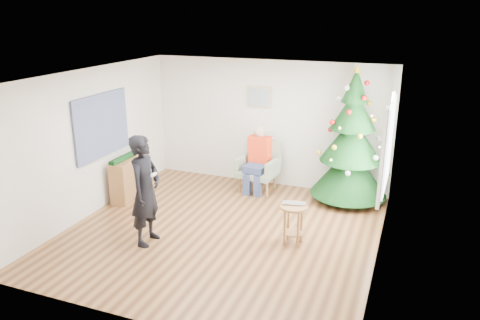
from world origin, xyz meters
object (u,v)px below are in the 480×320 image
at_px(christmas_tree, 352,142).
at_px(armchair, 259,172).
at_px(standing_man, 145,190).
at_px(console, 127,178).
at_px(stool, 293,224).

bearing_deg(christmas_tree, armchair, -177.29).
bearing_deg(standing_man, console, 41.22).
bearing_deg(standing_man, armchair, -19.81).
distance_m(stool, console, 3.61).
xyz_separation_m(armchair, standing_man, (-0.91, -2.79, 0.51)).
relative_size(stool, console, 0.66).
height_order(stool, standing_man, standing_man).
relative_size(stool, standing_man, 0.37).
distance_m(christmas_tree, standing_man, 3.96).
distance_m(armchair, console, 2.63).
xyz_separation_m(stool, standing_man, (-2.17, -0.77, 0.55)).
distance_m(standing_man, console, 2.06).
height_order(armchair, standing_man, standing_man).
xyz_separation_m(christmas_tree, armchair, (-1.80, -0.09, -0.81)).
bearing_deg(christmas_tree, console, -160.96).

